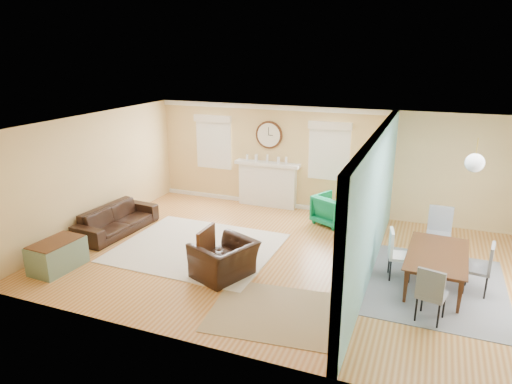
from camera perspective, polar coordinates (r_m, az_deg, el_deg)
floor at (r=8.95m, az=4.11°, el=-8.45°), size 9.00×9.00×0.00m
wall_back at (r=11.27m, az=8.88°, el=3.85°), size 9.00×0.02×2.60m
wall_front at (r=5.87m, az=-4.62°, el=-8.88°), size 9.00×0.02×2.60m
wall_left at (r=10.64m, az=-19.51°, el=2.25°), size 0.02×6.00×2.60m
ceiling at (r=8.17m, az=4.50°, el=8.21°), size 9.00×6.00×0.02m
partition at (r=8.43m, az=14.73°, el=-0.74°), size 0.17×6.00×2.60m
fireplace at (r=11.74m, az=1.44°, el=1.05°), size 1.70×0.30×1.17m
wall_clock at (r=11.54m, az=1.64°, el=7.15°), size 0.70×0.07×0.70m
window_left at (r=12.16m, az=-5.31°, el=6.70°), size 1.05×0.13×1.42m
window_right at (r=11.14m, az=9.16°, el=5.56°), size 1.05×0.13×1.42m
pendant at (r=7.92m, az=25.67°, el=3.31°), size 0.30×0.30×0.55m
rug_cream at (r=9.51m, az=-7.32°, el=-6.90°), size 3.16×2.74×0.02m
rug_jute at (r=7.31m, az=2.35°, el=-14.76°), size 2.13×1.81×0.01m
rug_grey at (r=8.60m, az=21.54°, el=-10.84°), size 2.25×2.82×0.01m
sofa at (r=10.59m, az=-17.01°, el=-3.31°), size 0.91×2.05×0.59m
eames_chair at (r=8.20m, az=-3.99°, el=-8.44°), size 1.20×1.27×0.66m
green_chair at (r=10.73m, az=9.56°, el=-2.18°), size 1.01×1.02×0.70m
trunk at (r=9.23m, az=-23.58°, el=-7.24°), size 0.64×0.99×0.55m
credenza at (r=9.79m, az=13.34°, el=-4.03°), size 0.51×1.50×0.80m
tv at (r=9.56m, az=13.53°, el=0.01°), size 0.22×1.12×0.64m
garden_stool at (r=8.77m, az=12.44°, el=-7.67°), size 0.33×0.33×0.48m
potted_plant at (r=8.59m, az=12.64°, el=-4.80°), size 0.46×0.50×0.47m
dining_table at (r=8.47m, az=21.76°, el=-9.05°), size 1.05×1.78×0.61m
dining_chair_n at (r=9.46m, az=21.93°, el=-4.36°), size 0.46×0.46×1.01m
dining_chair_s at (r=7.35m, az=21.19°, el=-11.21°), size 0.48×0.48×0.89m
dining_chair_w at (r=8.43m, az=17.63°, el=-7.03°), size 0.46×0.46×0.90m
dining_chair_e at (r=8.42m, az=26.05°, el=-8.08°), size 0.45×0.45×0.90m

